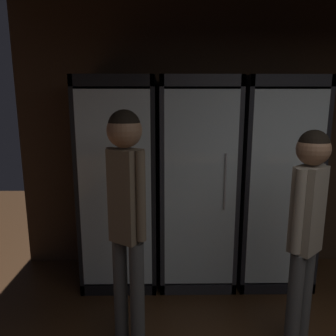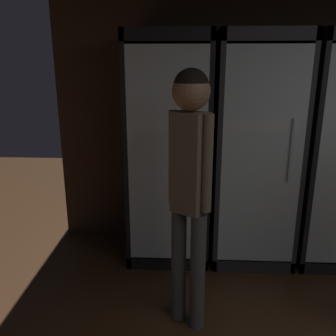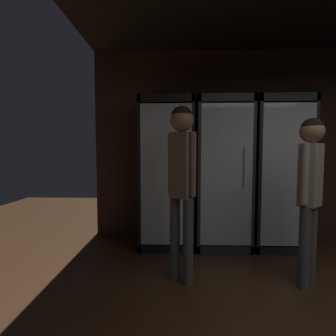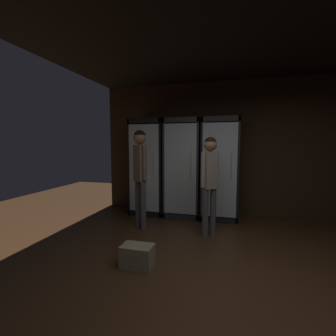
% 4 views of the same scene
% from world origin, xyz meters
% --- Properties ---
extents(cooler_far_left, '(0.71, 0.69, 2.01)m').
position_xyz_m(cooler_far_left, '(-1.90, 2.69, 0.99)').
color(cooler_far_left, black).
rests_on(cooler_far_left, ground).
extents(cooler_left, '(0.71, 0.69, 2.01)m').
position_xyz_m(cooler_left, '(-1.15, 2.69, 0.98)').
color(cooler_left, '#2B2B30').
rests_on(cooler_left, ground).
extents(shopper_near, '(0.27, 0.24, 1.74)m').
position_xyz_m(shopper_near, '(-1.72, 1.68, 1.11)').
color(shopper_near, '#4C4C4C').
rests_on(shopper_near, ground).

